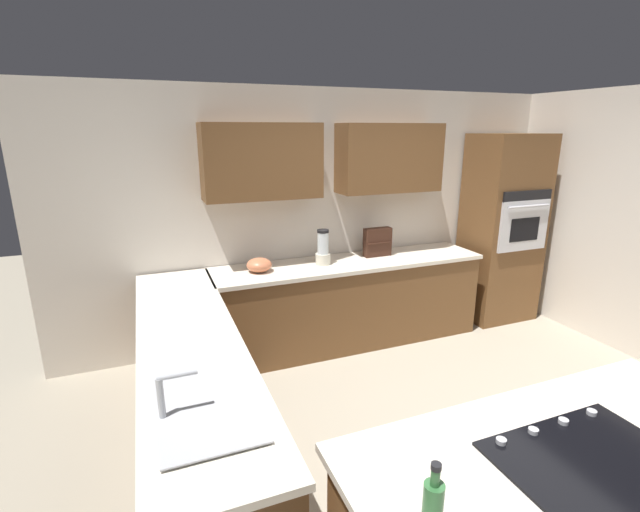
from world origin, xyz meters
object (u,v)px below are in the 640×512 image
(sink_unit, at_px, (205,408))
(cooktop, at_px, (594,463))
(blender, at_px, (323,250))
(oil_bottle, at_px, (433,508))
(mixing_bowl, at_px, (259,265))
(spice_rack, at_px, (377,242))
(wall_oven, at_px, (502,229))

(sink_unit, xyz_separation_m, cooktop, (-1.41, 0.93, -0.01))
(sink_unit, relative_size, blender, 1.99)
(sink_unit, distance_m, blender, 2.49)
(sink_unit, height_order, oil_bottle, oil_bottle)
(blender, relative_size, oil_bottle, 1.22)
(blender, bearing_deg, oil_bottle, 74.55)
(blender, bearing_deg, mixing_bowl, 0.00)
(mixing_bowl, xyz_separation_m, oil_bottle, (0.18, 3.00, 0.05))
(mixing_bowl, height_order, oil_bottle, oil_bottle)
(spice_rack, relative_size, oil_bottle, 1.05)
(oil_bottle, bearing_deg, mixing_bowl, -93.43)
(wall_oven, relative_size, oil_bottle, 7.46)
(cooktop, bearing_deg, mixing_bowl, -78.04)
(cooktop, bearing_deg, sink_unit, -33.57)
(wall_oven, distance_m, spice_rack, 1.60)
(cooktop, distance_m, spice_rack, 3.12)
(sink_unit, height_order, cooktop, sink_unit)
(blender, xyz_separation_m, oil_bottle, (0.83, 3.00, -0.04))
(cooktop, xyz_separation_m, spice_rack, (-0.67, -3.04, 0.14))
(spice_rack, bearing_deg, blender, 6.27)
(cooktop, distance_m, mixing_bowl, 3.03)
(cooktop, bearing_deg, oil_bottle, 2.51)
(wall_oven, xyz_separation_m, sink_unit, (3.68, 2.02, -0.16))
(cooktop, distance_m, oil_bottle, 0.82)
(wall_oven, distance_m, cooktop, 3.73)
(mixing_bowl, bearing_deg, cooktop, 101.96)
(sink_unit, bearing_deg, wall_oven, -151.21)
(wall_oven, bearing_deg, mixing_bowl, -0.25)
(wall_oven, bearing_deg, sink_unit, 28.79)
(oil_bottle, bearing_deg, spice_rack, -115.70)
(cooktop, bearing_deg, wall_oven, -127.54)
(sink_unit, xyz_separation_m, spice_rack, (-2.08, -2.11, 0.13))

